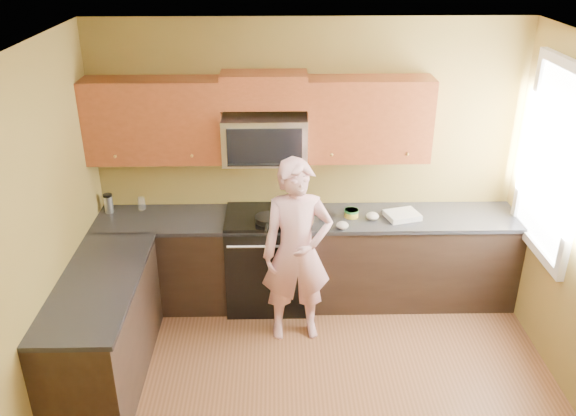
{
  "coord_description": "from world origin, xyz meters",
  "views": [
    {
      "loc": [
        -0.3,
        -3.34,
        3.41
      ],
      "look_at": [
        -0.2,
        1.3,
        1.2
      ],
      "focal_mm": 37.19,
      "sensor_mm": 36.0,
      "label": 1
    }
  ],
  "objects_px": {
    "woman": "(297,252)",
    "travel_mug": "(110,212)",
    "butter_tub": "(351,217)",
    "microwave": "(265,160)",
    "frying_pan": "(268,222)",
    "stove": "(267,259)"
  },
  "relations": [
    {
      "from": "woman",
      "to": "travel_mug",
      "type": "relative_size",
      "value": 9.06
    },
    {
      "from": "butter_tub",
      "to": "travel_mug",
      "type": "bearing_deg",
      "value": 176.21
    },
    {
      "from": "woman",
      "to": "travel_mug",
      "type": "bearing_deg",
      "value": 153.65
    },
    {
      "from": "woman",
      "to": "butter_tub",
      "type": "xyz_separation_m",
      "value": [
        0.53,
        0.53,
        0.07
      ]
    },
    {
      "from": "microwave",
      "to": "travel_mug",
      "type": "height_order",
      "value": "microwave"
    },
    {
      "from": "microwave",
      "to": "butter_tub",
      "type": "height_order",
      "value": "microwave"
    },
    {
      "from": "microwave",
      "to": "travel_mug",
      "type": "bearing_deg",
      "value": 178.69
    },
    {
      "from": "woman",
      "to": "travel_mug",
      "type": "xyz_separation_m",
      "value": [
        -1.77,
        0.68,
        0.07
      ]
    },
    {
      "from": "frying_pan",
      "to": "travel_mug",
      "type": "relative_size",
      "value": 2.29
    },
    {
      "from": "microwave",
      "to": "frying_pan",
      "type": "xyz_separation_m",
      "value": [
        0.03,
        -0.26,
        -0.5
      ]
    },
    {
      "from": "woman",
      "to": "frying_pan",
      "type": "height_order",
      "value": "woman"
    },
    {
      "from": "frying_pan",
      "to": "butter_tub",
      "type": "distance_m",
      "value": 0.79
    },
    {
      "from": "woman",
      "to": "travel_mug",
      "type": "height_order",
      "value": "woman"
    },
    {
      "from": "stove",
      "to": "travel_mug",
      "type": "relative_size",
      "value": 5.08
    },
    {
      "from": "stove",
      "to": "microwave",
      "type": "distance_m",
      "value": 0.98
    },
    {
      "from": "stove",
      "to": "travel_mug",
      "type": "distance_m",
      "value": 1.57
    },
    {
      "from": "butter_tub",
      "to": "woman",
      "type": "bearing_deg",
      "value": -134.99
    },
    {
      "from": "stove",
      "to": "woman",
      "type": "distance_m",
      "value": 0.7
    },
    {
      "from": "stove",
      "to": "frying_pan",
      "type": "xyz_separation_m",
      "value": [
        0.03,
        -0.14,
        0.47
      ]
    },
    {
      "from": "woman",
      "to": "frying_pan",
      "type": "distance_m",
      "value": 0.47
    },
    {
      "from": "stove",
      "to": "woman",
      "type": "height_order",
      "value": "woman"
    },
    {
      "from": "stove",
      "to": "microwave",
      "type": "relative_size",
      "value": 1.25
    }
  ]
}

